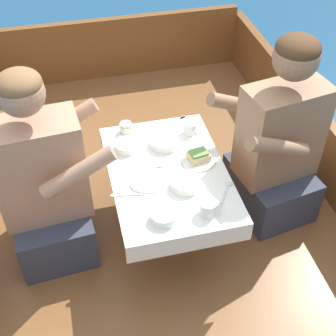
% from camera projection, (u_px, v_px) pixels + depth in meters
% --- Properties ---
extents(ground_plane, '(60.00, 60.00, 0.00)m').
position_uv_depth(ground_plane, '(165.00, 257.00, 2.79)').
color(ground_plane, navy).
extents(boat_deck, '(1.98, 3.18, 0.34)m').
position_uv_depth(boat_deck, '(165.00, 238.00, 2.68)').
color(boat_deck, brown).
rests_on(boat_deck, ground_plane).
extents(gunwale_starboard, '(0.06, 3.18, 0.40)m').
position_uv_depth(gunwale_starboard, '(333.00, 164.00, 2.59)').
color(gunwale_starboard, brown).
rests_on(gunwale_starboard, boat_deck).
extents(bow_coaming, '(1.86, 0.06, 0.46)m').
position_uv_depth(bow_coaming, '(117.00, 47.00, 3.53)').
color(bow_coaming, brown).
rests_on(bow_coaming, boat_deck).
extents(cockpit_table, '(0.55, 0.82, 0.42)m').
position_uv_depth(cockpit_table, '(168.00, 178.00, 2.27)').
color(cockpit_table, '#B2B2B7').
rests_on(cockpit_table, boat_deck).
extents(person_port, '(0.55, 0.47, 1.02)m').
position_uv_depth(person_port, '(45.00, 187.00, 2.17)').
color(person_port, '#333847').
rests_on(person_port, boat_deck).
extents(person_starboard, '(0.57, 0.52, 1.03)m').
position_uv_depth(person_starboard, '(277.00, 147.00, 2.36)').
color(person_starboard, '#333847').
rests_on(person_starboard, boat_deck).
extents(plate_sandwich, '(0.17, 0.17, 0.01)m').
position_uv_depth(plate_sandwich, '(198.00, 160.00, 2.29)').
color(plate_sandwich, silver).
rests_on(plate_sandwich, cockpit_table).
extents(plate_bread, '(0.15, 0.15, 0.01)m').
position_uv_depth(plate_bread, '(146.00, 181.00, 2.17)').
color(plate_bread, silver).
rests_on(plate_bread, cockpit_table).
extents(sandwich, '(0.11, 0.09, 0.05)m').
position_uv_depth(sandwich, '(199.00, 156.00, 2.27)').
color(sandwich, '#E0BC7F').
rests_on(sandwich, plate_sandwich).
extents(bowl_port_near, '(0.15, 0.15, 0.04)m').
position_uv_depth(bowl_port_near, '(164.00, 141.00, 2.36)').
color(bowl_port_near, silver).
rests_on(bowl_port_near, cockpit_table).
extents(bowl_starboard_near, '(0.12, 0.12, 0.04)m').
position_uv_depth(bowl_starboard_near, '(164.00, 216.00, 1.99)').
color(bowl_starboard_near, silver).
rests_on(bowl_starboard_near, cockpit_table).
extents(bowl_center_far, '(0.12, 0.12, 0.04)m').
position_uv_depth(bowl_center_far, '(126.00, 146.00, 2.34)').
color(bowl_center_far, silver).
rests_on(bowl_center_far, cockpit_table).
extents(bowl_port_far, '(0.13, 0.13, 0.04)m').
position_uv_depth(bowl_port_far, '(185.00, 183.00, 2.14)').
color(bowl_port_far, silver).
rests_on(bowl_port_far, cockpit_table).
extents(coffee_cup_port, '(0.11, 0.08, 0.07)m').
position_uv_depth(coffee_cup_port, '(208.00, 207.00, 2.01)').
color(coffee_cup_port, silver).
rests_on(coffee_cup_port, cockpit_table).
extents(coffee_cup_starboard, '(0.10, 0.07, 0.06)m').
position_uv_depth(coffee_cup_starboard, '(190.00, 127.00, 2.43)').
color(coffee_cup_starboard, silver).
rests_on(coffee_cup_starboard, cockpit_table).
extents(tin_can, '(0.07, 0.07, 0.05)m').
position_uv_depth(tin_can, '(126.00, 128.00, 2.44)').
color(tin_can, silver).
rests_on(tin_can, cockpit_table).
extents(utensil_spoon_starboard, '(0.17, 0.03, 0.01)m').
position_uv_depth(utensil_spoon_starboard, '(168.00, 165.00, 2.26)').
color(utensil_spoon_starboard, silver).
rests_on(utensil_spoon_starboard, cockpit_table).
extents(utensil_fork_port, '(0.16, 0.09, 0.00)m').
position_uv_depth(utensil_fork_port, '(175.00, 121.00, 2.52)').
color(utensil_fork_port, silver).
rests_on(utensil_fork_port, cockpit_table).
extents(utensil_spoon_center, '(0.17, 0.04, 0.01)m').
position_uv_depth(utensil_spoon_center, '(123.00, 195.00, 2.11)').
color(utensil_spoon_center, silver).
rests_on(utensil_spoon_center, cockpit_table).
extents(utensil_spoon_port, '(0.11, 0.15, 0.01)m').
position_uv_depth(utensil_spoon_port, '(226.00, 190.00, 2.13)').
color(utensil_spoon_port, silver).
rests_on(utensil_spoon_port, cockpit_table).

